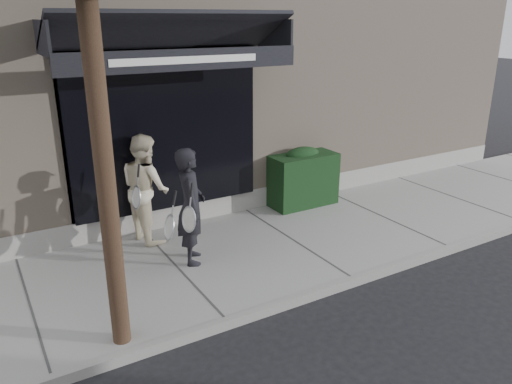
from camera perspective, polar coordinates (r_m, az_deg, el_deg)
ground at (r=8.35m, az=3.97°, el=-6.04°), size 80.00×80.00×0.00m
sidewalk at (r=8.32m, az=3.98°, el=-5.67°), size 20.00×3.00×0.12m
curb at (r=7.24m, az=11.03°, el=-9.97°), size 20.00×0.10×0.14m
building_facade at (r=11.98m, az=-9.75°, el=15.07°), size 14.30×8.04×5.64m
hedge at (r=9.65m, az=5.25°, el=1.69°), size 1.30×0.70×1.14m
pedestrian_front at (r=7.27m, az=-7.48°, el=-1.65°), size 0.88×0.88×1.74m
pedestrian_back at (r=8.15m, az=-12.51°, el=0.45°), size 0.79×0.99×1.75m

